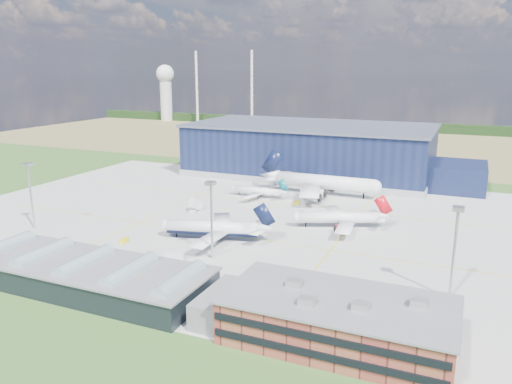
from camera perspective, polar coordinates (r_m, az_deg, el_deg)
name	(u,v)px	position (r m, az deg, el deg)	size (l,w,h in m)	color
ground	(228,225)	(177.00, -3.22, -3.80)	(600.00, 600.00, 0.00)	#2F5620
apron	(240,217)	(185.56, -1.83, -2.93)	(220.00, 160.00, 0.08)	#ACABA6
farmland	(360,142)	(381.87, 11.85, 5.59)	(600.00, 220.00, 0.01)	#917A4E
treeline	(380,126)	(459.39, 13.98, 7.36)	(600.00, 8.00, 8.00)	black
horizon_dressing	(189,88)	(519.34, -7.63, 11.72)	(440.20, 18.00, 70.00)	silver
hangar	(315,153)	(259.34, 6.79, 4.50)	(145.00, 62.00, 26.10)	#111938
ops_building	(338,320)	(105.04, 9.33, -14.20)	(46.00, 23.00, 10.90)	brown
glass_concourse	(97,275)	(132.46, -17.72, -9.07)	(78.00, 23.00, 8.60)	black
light_mast_west	(30,185)	(185.86, -24.45, 0.74)	(2.60, 2.60, 23.00)	#ACADB3
light_mast_center	(211,207)	(142.68, -5.13, -1.77)	(2.60, 2.60, 23.00)	#ACADB3
light_mast_east	(456,238)	(126.32, 21.84, -4.87)	(2.60, 2.60, 23.00)	#ACADB3
airliner_navy	(212,221)	(161.09, -5.03, -3.30)	(38.59, 37.75, 12.58)	white
airliner_red	(338,212)	(174.59, 9.35, -2.25)	(35.27, 34.50, 11.50)	white
airliner_widebody	(324,175)	(217.78, 7.81, 1.95)	(55.51, 54.30, 18.10)	white
airliner_regional	(257,187)	(213.25, 0.10, 0.55)	(27.06, 26.47, 8.82)	white
gse_tug_a	(124,241)	(164.88, -14.85, -5.38)	(1.94, 3.18, 1.32)	yellow
gse_van_a	(174,257)	(146.83, -9.31, -7.30)	(2.40, 5.49, 2.40)	silver
gse_cart_a	(256,224)	(176.47, -0.01, -3.62)	(1.90, 2.85, 1.24)	silver
gse_van_b	(307,214)	(186.24, 5.83, -2.55)	(2.42, 5.27, 2.42)	silver
gse_tug_c	(297,203)	(203.84, 4.67, -1.22)	(1.93, 3.08, 1.35)	yellow
gse_cart_b	(191,204)	(202.40, -7.46, -1.42)	(1.96, 2.94, 1.27)	silver
gse_van_c	(300,297)	(121.77, 5.07, -11.83)	(2.29, 4.77, 2.29)	silver
airstair	(196,207)	(194.27, -6.88, -1.71)	(2.21, 5.54, 3.54)	silver
car_a	(161,276)	(136.15, -10.86, -9.42)	(1.28, 3.17, 1.08)	#99999E
car_b	(275,294)	(124.12, 2.23, -11.52)	(1.36, 3.89, 1.28)	#99999E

